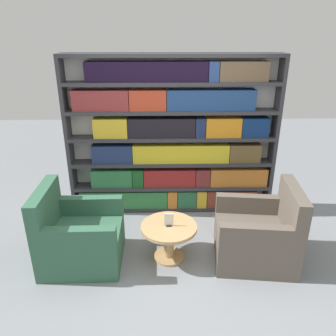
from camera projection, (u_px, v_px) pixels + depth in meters
ground_plane at (175, 271)px, 3.77m from camera, size 14.00×14.00×0.00m
bookshelf at (173, 139)px, 4.71m from camera, size 2.98×0.30×2.29m
armchair_left at (78, 237)px, 3.84m from camera, size 0.92×0.83×0.95m
armchair_right at (259, 236)px, 3.88m from camera, size 0.99×0.91×0.95m
coffee_table at (169, 235)px, 3.88m from camera, size 0.66×0.66×0.46m
table_sign at (169, 221)px, 3.80m from camera, size 0.11×0.06×0.16m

